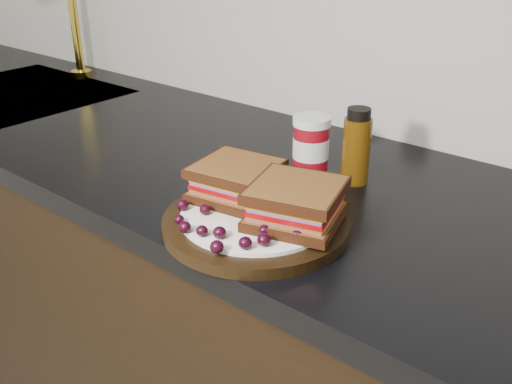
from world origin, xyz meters
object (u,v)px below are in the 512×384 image
sandwich_left (236,181)px  condiment_jar (311,143)px  plate (256,223)px  oil_bottle (356,146)px

sandwich_left → condiment_jar: condiment_jar is taller
condiment_jar → plate: bearing=-74.7°
plate → condiment_jar: (-0.06, 0.24, 0.04)m
condiment_jar → sandwich_left: bearing=-89.1°
condiment_jar → oil_bottle: size_ratio=0.76×
sandwich_left → oil_bottle: size_ratio=0.90×
plate → oil_bottle: oil_bottle is taller
plate → condiment_jar: condiment_jar is taller
plate → oil_bottle: bearing=83.7°
sandwich_left → oil_bottle: bearing=58.5°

